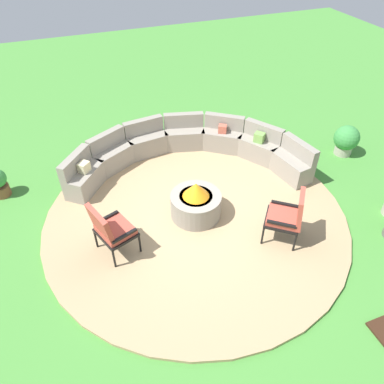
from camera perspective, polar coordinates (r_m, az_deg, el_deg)
The scene contains 7 objects.
ground_plane at distance 7.03m, azimuth 0.58°, elevation -3.79°, with size 24.00×24.00×0.00m, color #478C38.
patio_circle at distance 7.01m, azimuth 0.58°, elevation -3.61°, with size 5.64×5.64×0.06m, color tan.
fire_pit at distance 6.80m, azimuth 0.60°, elevation -1.67°, with size 0.94×0.94×0.74m.
curved_stone_bench at distance 8.16m, azimuth -0.81°, elevation 6.57°, with size 4.88×2.68×0.80m.
lounge_chair_front_left at distance 6.10m, azimuth -12.50°, elevation -5.58°, with size 0.74×0.77×1.04m.
lounge_chair_front_right at distance 6.41m, azimuth 14.73°, elevation -3.49°, with size 0.81×0.82×1.01m.
potted_plant_2 at distance 9.20m, azimuth 22.73°, elevation 7.49°, with size 0.57×0.57×0.71m.
Camera 1 is at (-1.87, -4.73, 4.86)m, focal length 34.50 mm.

